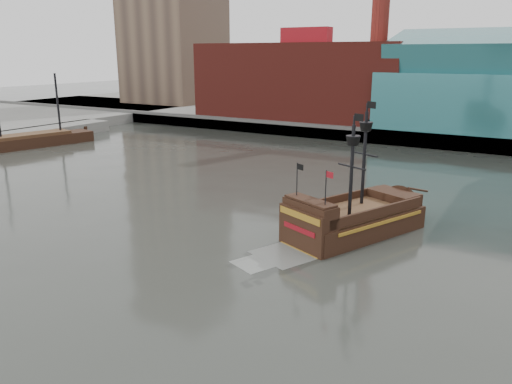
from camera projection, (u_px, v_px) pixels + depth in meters
The scene contains 7 objects.
ground at pixel (140, 293), 32.47m from camera, with size 400.00×400.00×0.00m, color #282B25.
promenade_far at pixel (435, 120), 108.65m from camera, with size 220.00×60.00×2.00m, color slate.
seawall at pixel (398, 138), 84.06m from camera, with size 220.00×1.00×2.60m, color #4C4C49.
pier at pixel (9, 138), 85.41m from camera, with size 6.00×40.00×2.00m, color slate.
skyline at pixel (467, 1), 93.62m from camera, with size 149.00×45.00×62.00m.
pirate_ship at pixel (353, 222), 42.68m from camera, with size 10.72×16.63×12.02m.
docked_vessel at pixel (33, 142), 83.20m from camera, with size 8.85×20.25×13.44m.
Camera 1 is at (21.47, -21.63, 15.02)m, focal length 35.00 mm.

